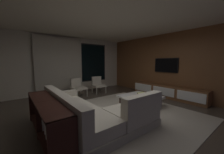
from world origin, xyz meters
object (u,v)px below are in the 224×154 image
coffee_table (140,101)px  media_console (167,92)px  accent_chair_near_window (98,84)px  mounted_tv (166,65)px  accent_chair_by_curtain (78,86)px  book_stack_on_coffee_table (142,94)px  console_table_behind_couch (47,117)px  sectional_couch (91,114)px

coffee_table → media_console: size_ratio=0.37×
accent_chair_near_window → mounted_tv: 3.21m
accent_chair_by_curtain → mounted_tv: bearing=-37.3°
media_console → mounted_tv: size_ratio=2.95×
accent_chair_near_window → coffee_table: bearing=-88.0°
book_stack_on_coffee_table → accent_chair_by_curtain: (-1.18, 2.55, 0.02)m
accent_chair_near_window → console_table_behind_couch: bearing=-137.3°
coffee_table → media_console: 1.75m
sectional_couch → book_stack_on_coffee_table: (2.02, 0.15, 0.13)m
book_stack_on_coffee_table → media_console: media_console is taller
accent_chair_near_window → mounted_tv: (2.02, -2.32, 0.92)m
book_stack_on_coffee_table → accent_chair_by_curtain: accent_chair_by_curtain is taller
console_table_behind_couch → accent_chair_near_window: bearing=42.7°
accent_chair_near_window → media_console: bearing=-53.8°
mounted_tv → console_table_behind_couch: 4.90m
sectional_couch → accent_chair_by_curtain: 2.83m
book_stack_on_coffee_table → mounted_tv: mounted_tv is taller
sectional_couch → accent_chair_by_curtain: size_ratio=3.21×
accent_chair_near_window → console_table_behind_couch: (-2.78, -2.56, -0.02)m
mounted_tv → sectional_couch: bearing=-174.5°
coffee_table → console_table_behind_couch: (-2.87, -0.02, 0.23)m
book_stack_on_coffee_table → console_table_behind_couch: console_table_behind_couch is taller
accent_chair_near_window → mounted_tv: mounted_tv is taller
book_stack_on_coffee_table → accent_chair_by_curtain: bearing=114.8°
accent_chair_near_window → media_console: 3.12m
media_console → mounted_tv: (0.18, 0.20, 1.10)m
sectional_couch → mounted_tv: size_ratio=2.38×
sectional_couch → book_stack_on_coffee_table: 2.03m
sectional_couch → accent_chair_near_window: (1.87, 2.69, 0.14)m
coffee_table → accent_chair_by_curtain: bearing=113.7°
coffee_table → accent_chair_by_curtain: (-1.11, 2.55, 0.25)m
sectional_couch → console_table_behind_couch: 0.93m
coffee_table → book_stack_on_coffee_table: 0.24m
mounted_tv → console_table_behind_couch: bearing=-177.1°
accent_chair_by_curtain → mounted_tv: size_ratio=0.74×
coffee_table → book_stack_on_coffee_table: bearing=-2.3°
book_stack_on_coffee_table → media_console: size_ratio=0.09×
sectional_couch → coffee_table: sectional_couch is taller
sectional_couch → mounted_tv: 4.05m
accent_chair_by_curtain → media_console: bearing=-41.3°
mounted_tv → console_table_behind_couch: (-4.80, -0.25, -0.93)m
accent_chair_by_curtain → console_table_behind_couch: accent_chair_by_curtain is taller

